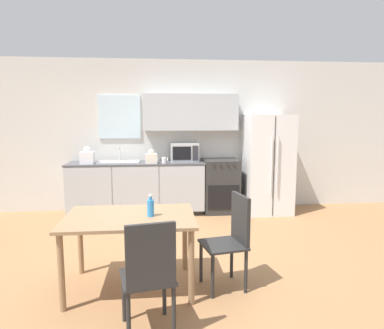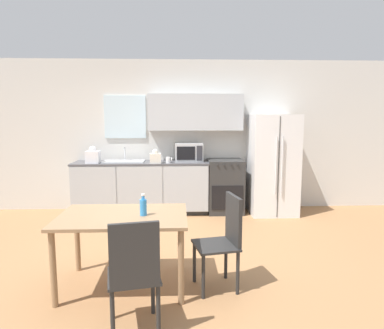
% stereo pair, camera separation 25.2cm
% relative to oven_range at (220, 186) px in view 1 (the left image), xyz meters
% --- Properties ---
extents(ground_plane, '(12.00, 12.00, 0.00)m').
position_rel_oven_range_xyz_m(ground_plane, '(-0.96, -1.96, -0.47)').
color(ground_plane, '#9E7047').
extents(wall_back, '(12.00, 0.38, 2.70)m').
position_rel_oven_range_xyz_m(wall_back, '(-0.91, 0.31, 0.95)').
color(wall_back, silver).
rests_on(wall_back, ground_plane).
extents(kitchen_counter, '(2.35, 0.61, 0.91)m').
position_rel_oven_range_xyz_m(kitchen_counter, '(-1.48, 0.01, -0.01)').
color(kitchen_counter, '#333333').
rests_on(kitchen_counter, ground_plane).
extents(oven_range, '(0.61, 0.63, 0.94)m').
position_rel_oven_range_xyz_m(oven_range, '(0.00, 0.00, 0.00)').
color(oven_range, '#2D2D2D').
rests_on(oven_range, ground_plane).
extents(refrigerator, '(0.79, 0.81, 1.73)m').
position_rel_oven_range_xyz_m(refrigerator, '(0.81, -0.08, 0.40)').
color(refrigerator, white).
rests_on(refrigerator, ground_plane).
extents(kitchen_sink, '(0.71, 0.39, 0.25)m').
position_rel_oven_range_xyz_m(kitchen_sink, '(-1.78, 0.02, 0.46)').
color(kitchen_sink, '#B7BABC').
rests_on(kitchen_sink, kitchen_counter).
extents(microwave, '(0.49, 0.38, 0.32)m').
position_rel_oven_range_xyz_m(microwave, '(-0.64, 0.09, 0.60)').
color(microwave, '#B7BABC').
rests_on(microwave, kitchen_counter).
extents(coffee_mug, '(0.11, 0.08, 0.10)m').
position_rel_oven_range_xyz_m(coffee_mug, '(-1.00, -0.15, 0.49)').
color(coffee_mug, white).
rests_on(coffee_mug, kitchen_counter).
extents(grocery_bag_0, '(0.23, 0.20, 0.29)m').
position_rel_oven_range_xyz_m(grocery_bag_0, '(-2.28, -0.11, 0.56)').
color(grocery_bag_0, white).
rests_on(grocery_bag_0, kitchen_counter).
extents(grocery_bag_1, '(0.20, 0.17, 0.24)m').
position_rel_oven_range_xyz_m(grocery_bag_1, '(-1.22, -0.17, 0.54)').
color(grocery_bag_1, silver).
rests_on(grocery_bag_1, kitchen_counter).
extents(dining_table, '(1.25, 0.86, 0.73)m').
position_rel_oven_range_xyz_m(dining_table, '(-1.38, -2.67, 0.17)').
color(dining_table, '#997551').
rests_on(dining_table, ground_plane).
extents(dining_chair_near, '(0.47, 0.47, 0.93)m').
position_rel_oven_range_xyz_m(dining_chair_near, '(-1.18, -3.47, 0.07)').
color(dining_chair_near, '#282828').
rests_on(dining_chair_near, ground_plane).
extents(dining_chair_side, '(0.47, 0.47, 0.93)m').
position_rel_oven_range_xyz_m(dining_chair_side, '(-0.38, -2.74, 0.07)').
color(dining_chair_side, '#282828').
rests_on(dining_chair_side, ground_plane).
extents(drink_bottle, '(0.07, 0.07, 0.21)m').
position_rel_oven_range_xyz_m(drink_bottle, '(-1.18, -2.70, 0.35)').
color(drink_bottle, '#338CD8').
rests_on(drink_bottle, dining_table).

